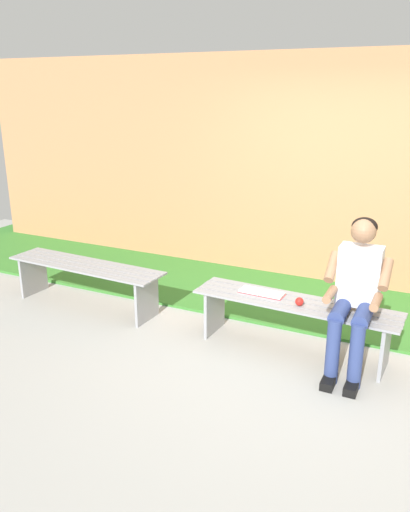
% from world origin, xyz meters
% --- Properties ---
extents(ground_plane, '(10.00, 7.00, 0.04)m').
position_xyz_m(ground_plane, '(1.15, 1.00, -0.02)').
color(ground_plane, '#9E9E99').
extents(grass_strip, '(9.00, 2.14, 0.03)m').
position_xyz_m(grass_strip, '(1.15, -1.43, 0.01)').
color(grass_strip, '#387A2D').
rests_on(grass_strip, ground).
extents(brick_wall, '(9.50, 0.24, 2.68)m').
position_xyz_m(brick_wall, '(0.50, -1.95, 1.34)').
color(brick_wall, '#B27A51').
rests_on(brick_wall, ground).
extents(bench_near, '(1.84, 0.51, 0.48)m').
position_xyz_m(bench_near, '(0.00, 0.00, 0.37)').
color(bench_near, gray).
rests_on(bench_near, ground).
extents(bench_far, '(1.83, 0.51, 0.48)m').
position_xyz_m(bench_far, '(2.30, 0.00, 0.37)').
color(bench_far, gray).
rests_on(bench_far, ground).
extents(person_seated, '(0.50, 0.69, 1.28)m').
position_xyz_m(person_seated, '(-0.52, 0.10, 0.71)').
color(person_seated, silver).
rests_on(person_seated, ground).
extents(apple, '(0.07, 0.07, 0.07)m').
position_xyz_m(apple, '(-0.06, 0.07, 0.52)').
color(apple, red).
rests_on(apple, bench_near).
extents(book_open, '(0.42, 0.18, 0.02)m').
position_xyz_m(book_open, '(0.32, -0.04, 0.49)').
color(book_open, white).
rests_on(book_open, bench_near).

